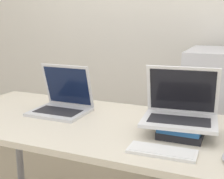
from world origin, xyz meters
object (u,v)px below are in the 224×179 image
Objects in this scene: laptop_left at (62,103)px; wireless_keyboard at (162,151)px; book_stack at (182,128)px; laptop_on_books at (180,110)px.

wireless_keyboard is (0.66, -0.32, -0.05)m from laptop_left.
laptop_on_books is at bearing 137.66° from book_stack.
laptop_on_books reaches higher than book_stack.
laptop_on_books reaches higher than wireless_keyboard.
laptop_left is at bearing 154.27° from wireless_keyboard.
laptop_left reaches higher than book_stack.
wireless_keyboard is (-0.03, -0.24, -0.02)m from book_stack.
laptop_on_books is at bearing 86.07° from wireless_keyboard.
wireless_keyboard is at bearing -25.73° from laptop_left.
book_stack is at bearing -42.34° from laptop_on_books.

